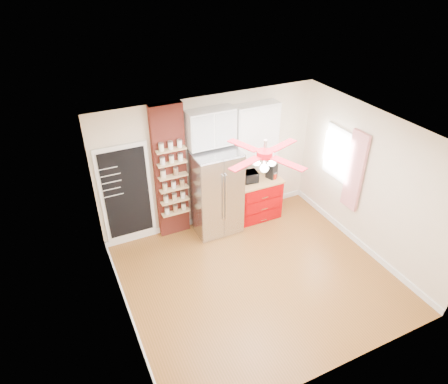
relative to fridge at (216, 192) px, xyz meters
name	(u,v)px	position (x,y,z in m)	size (l,w,h in m)	color
floor	(257,278)	(0.05, -1.63, -0.88)	(4.50, 4.50, 0.00)	brown
ceiling	(266,137)	(0.05, -1.63, 1.83)	(4.50, 4.50, 0.00)	white
wall_back	(210,162)	(0.05, 0.37, 0.48)	(4.50, 0.02, 2.70)	beige
wall_front	(345,302)	(0.05, -3.63, 0.48)	(4.50, 0.02, 2.70)	beige
wall_left	(119,256)	(-2.20, -1.63, 0.48)	(0.02, 4.00, 2.70)	beige
wall_right	(370,184)	(2.30, -1.63, 0.48)	(0.02, 4.00, 2.70)	beige
chalkboard	(127,194)	(-1.65, 0.33, 0.23)	(0.95, 0.05, 1.95)	white
brick_pillar	(170,173)	(-0.80, 0.29, 0.48)	(0.60, 0.16, 2.70)	maroon
fridge	(216,192)	(0.00, 0.00, 0.00)	(0.90, 0.70, 1.75)	#B4B4B9
upper_glass_cabinet	(211,128)	(0.00, 0.20, 1.27)	(0.90, 0.35, 0.70)	white
red_cabinet	(257,198)	(0.97, 0.05, -0.42)	(0.94, 0.64, 0.90)	#A40205
upper_shelf_unit	(256,132)	(0.97, 0.22, 1.00)	(0.90, 0.30, 1.15)	white
window	(338,154)	(2.28, -0.73, 0.68)	(0.04, 0.75, 1.05)	white
curtain	(355,171)	(2.23, -1.28, 0.57)	(0.06, 0.40, 1.55)	red
ceiling_fan	(265,154)	(0.05, -1.63, 1.55)	(1.40, 1.40, 0.44)	silver
toaster_oven	(248,177)	(0.73, 0.05, 0.13)	(0.39, 0.26, 0.22)	black
coffee_maker	(272,171)	(1.25, -0.01, 0.18)	(0.17, 0.19, 0.31)	black
canister_left	(274,176)	(1.28, -0.07, 0.09)	(0.10, 0.10, 0.13)	#B71D0A
canister_right	(273,172)	(1.34, 0.07, 0.10)	(0.09, 0.09, 0.15)	red
pantry_jar_oats	(163,174)	(-0.98, 0.16, 0.57)	(0.10, 0.10, 0.14)	beige
pantry_jar_beans	(176,171)	(-0.74, 0.14, 0.57)	(0.09, 0.09, 0.14)	brown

